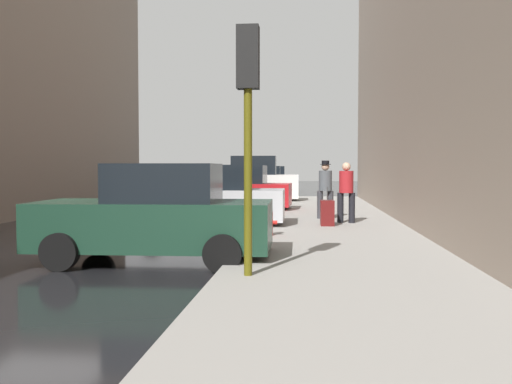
{
  "coord_description": "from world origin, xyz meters",
  "views": [
    {
      "loc": [
        5.37,
        -10.93,
        1.73
      ],
      "look_at": [
        3.78,
        6.29,
        0.97
      ],
      "focal_mm": 40.0,
      "sensor_mm": 36.0,
      "label": 1
    }
  ],
  "objects_px": {
    "pedestrian_in_red_jacket": "(346,189)",
    "fire_hydrant": "(268,220)",
    "parked_white_van": "(251,182)",
    "parked_silver_sedan": "(210,199)",
    "parked_blue_sedan": "(268,180)",
    "traffic_light": "(248,95)",
    "parked_red_hatchback": "(236,190)",
    "rolling_suitcase": "(327,213)",
    "pedestrian_with_beanie": "(325,186)",
    "parked_gray_coupe": "(261,182)",
    "parked_dark_green_sedan": "(156,216)"
  },
  "relations": [
    {
      "from": "pedestrian_in_red_jacket",
      "to": "fire_hydrant",
      "type": "bearing_deg",
      "value": -121.91
    },
    {
      "from": "parked_white_van",
      "to": "fire_hydrant",
      "type": "distance_m",
      "value": 13.98
    },
    {
      "from": "parked_silver_sedan",
      "to": "parked_blue_sedan",
      "type": "height_order",
      "value": "same"
    },
    {
      "from": "traffic_light",
      "to": "pedestrian_in_red_jacket",
      "type": "height_order",
      "value": "traffic_light"
    },
    {
      "from": "parked_white_van",
      "to": "traffic_light",
      "type": "relative_size",
      "value": 1.29
    },
    {
      "from": "parked_red_hatchback",
      "to": "fire_hydrant",
      "type": "bearing_deg",
      "value": -77.79
    },
    {
      "from": "parked_silver_sedan",
      "to": "pedestrian_in_red_jacket",
      "type": "xyz_separation_m",
      "value": [
        3.79,
        0.58,
        0.26
      ]
    },
    {
      "from": "rolling_suitcase",
      "to": "traffic_light",
      "type": "bearing_deg",
      "value": -100.77
    },
    {
      "from": "fire_hydrant",
      "to": "parked_silver_sedan",
      "type": "bearing_deg",
      "value": 124.63
    },
    {
      "from": "parked_silver_sedan",
      "to": "parked_red_hatchback",
      "type": "relative_size",
      "value": 0.99
    },
    {
      "from": "fire_hydrant",
      "to": "parked_white_van",
      "type": "bearing_deg",
      "value": 97.42
    },
    {
      "from": "rolling_suitcase",
      "to": "fire_hydrant",
      "type": "bearing_deg",
      "value": -120.67
    },
    {
      "from": "pedestrian_in_red_jacket",
      "to": "pedestrian_with_beanie",
      "type": "xyz_separation_m",
      "value": [
        -0.55,
        1.3,
        0.03
      ]
    },
    {
      "from": "traffic_light",
      "to": "pedestrian_in_red_jacket",
      "type": "bearing_deg",
      "value": 76.45
    },
    {
      "from": "parked_white_van",
      "to": "traffic_light",
      "type": "height_order",
      "value": "traffic_light"
    },
    {
      "from": "parked_red_hatchback",
      "to": "pedestrian_in_red_jacket",
      "type": "relative_size",
      "value": 2.49
    },
    {
      "from": "parked_gray_coupe",
      "to": "pedestrian_with_beanie",
      "type": "bearing_deg",
      "value": -77.95
    },
    {
      "from": "parked_gray_coupe",
      "to": "parked_blue_sedan",
      "type": "bearing_deg",
      "value": 90.0
    },
    {
      "from": "parked_red_hatchback",
      "to": "pedestrian_with_beanie",
      "type": "relative_size",
      "value": 2.4
    },
    {
      "from": "parked_white_van",
      "to": "pedestrian_with_beanie",
      "type": "height_order",
      "value": "parked_white_van"
    },
    {
      "from": "parked_blue_sedan",
      "to": "traffic_light",
      "type": "height_order",
      "value": "traffic_light"
    },
    {
      "from": "parked_dark_green_sedan",
      "to": "traffic_light",
      "type": "height_order",
      "value": "traffic_light"
    },
    {
      "from": "parked_silver_sedan",
      "to": "fire_hydrant",
      "type": "xyz_separation_m",
      "value": [
        1.8,
        -2.61,
        -0.35
      ]
    },
    {
      "from": "parked_red_hatchback",
      "to": "parked_blue_sedan",
      "type": "distance_m",
      "value": 17.45
    },
    {
      "from": "parked_red_hatchback",
      "to": "parked_gray_coupe",
      "type": "relative_size",
      "value": 1.0
    },
    {
      "from": "pedestrian_with_beanie",
      "to": "fire_hydrant",
      "type": "bearing_deg",
      "value": -107.76
    },
    {
      "from": "parked_dark_green_sedan",
      "to": "parked_gray_coupe",
      "type": "bearing_deg",
      "value": 90.0
    },
    {
      "from": "parked_dark_green_sedan",
      "to": "rolling_suitcase",
      "type": "distance_m",
      "value": 6.35
    },
    {
      "from": "parked_white_van",
      "to": "traffic_light",
      "type": "xyz_separation_m",
      "value": [
        1.85,
        -18.7,
        1.73
      ]
    },
    {
      "from": "fire_hydrant",
      "to": "parked_gray_coupe",
      "type": "bearing_deg",
      "value": 95.23
    },
    {
      "from": "parked_white_van",
      "to": "parked_blue_sedan",
      "type": "height_order",
      "value": "parked_white_van"
    },
    {
      "from": "parked_white_van",
      "to": "rolling_suitcase",
      "type": "relative_size",
      "value": 4.47
    },
    {
      "from": "parked_red_hatchback",
      "to": "rolling_suitcase",
      "type": "height_order",
      "value": "parked_red_hatchback"
    },
    {
      "from": "parked_red_hatchback",
      "to": "rolling_suitcase",
      "type": "xyz_separation_m",
      "value": [
        3.23,
        -5.92,
        -0.36
      ]
    },
    {
      "from": "parked_dark_green_sedan",
      "to": "parked_silver_sedan",
      "type": "height_order",
      "value": "same"
    },
    {
      "from": "parked_gray_coupe",
      "to": "traffic_light",
      "type": "height_order",
      "value": "traffic_light"
    },
    {
      "from": "parked_dark_green_sedan",
      "to": "fire_hydrant",
      "type": "xyz_separation_m",
      "value": [
        1.8,
        3.03,
        -0.35
      ]
    },
    {
      "from": "pedestrian_in_red_jacket",
      "to": "parked_red_hatchback",
      "type": "bearing_deg",
      "value": 126.39
    },
    {
      "from": "parked_gray_coupe",
      "to": "traffic_light",
      "type": "distance_m",
      "value": 24.68
    },
    {
      "from": "parked_silver_sedan",
      "to": "fire_hydrant",
      "type": "bearing_deg",
      "value": -55.37
    },
    {
      "from": "parked_gray_coupe",
      "to": "pedestrian_in_red_jacket",
      "type": "bearing_deg",
      "value": -77.06
    },
    {
      "from": "parked_blue_sedan",
      "to": "fire_hydrant",
      "type": "bearing_deg",
      "value": -86.0
    },
    {
      "from": "parked_dark_green_sedan",
      "to": "parked_red_hatchback",
      "type": "height_order",
      "value": "same"
    },
    {
      "from": "parked_silver_sedan",
      "to": "pedestrian_with_beanie",
      "type": "distance_m",
      "value": 3.76
    },
    {
      "from": "pedestrian_with_beanie",
      "to": "rolling_suitcase",
      "type": "height_order",
      "value": "pedestrian_with_beanie"
    },
    {
      "from": "parked_red_hatchback",
      "to": "traffic_light",
      "type": "bearing_deg",
      "value": -82.0
    },
    {
      "from": "pedestrian_with_beanie",
      "to": "parked_white_van",
      "type": "bearing_deg",
      "value": 109.1
    },
    {
      "from": "parked_red_hatchback",
      "to": "fire_hydrant",
      "type": "height_order",
      "value": "parked_red_hatchback"
    },
    {
      "from": "parked_silver_sedan",
      "to": "rolling_suitcase",
      "type": "bearing_deg",
      "value": -3.51
    },
    {
      "from": "traffic_light",
      "to": "pedestrian_with_beanie",
      "type": "height_order",
      "value": "traffic_light"
    }
  ]
}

